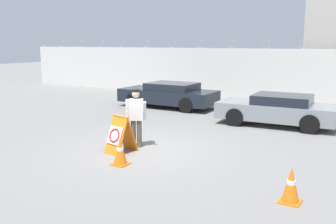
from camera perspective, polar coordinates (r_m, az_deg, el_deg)
ground_plane at (r=11.27m, az=-3.77°, el=-5.72°), size 90.00×90.00×0.00m
perimeter_wall at (r=20.95m, az=14.54°, el=5.47°), size 36.00×0.30×3.29m
barricade_sign at (r=10.93m, az=-7.38°, el=-3.38°), size 0.73×0.90×1.08m
security_guard at (r=11.33m, az=-4.89°, el=-0.47°), size 0.68×0.44×1.78m
traffic_cone_near at (r=9.88m, az=-7.30°, el=-5.95°), size 0.42×0.42×0.73m
traffic_cone_mid at (r=7.95m, az=18.24°, el=-10.53°), size 0.41×0.41×0.74m
parked_car_front_coupe at (r=18.42m, az=0.10°, el=2.69°), size 4.86×2.17×1.22m
parked_car_rear_sedan at (r=14.96m, az=16.28°, el=0.39°), size 4.50×2.22×1.20m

